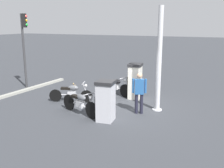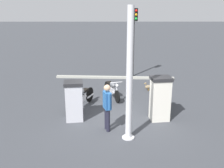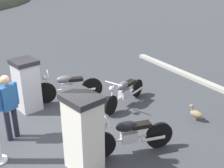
# 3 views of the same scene
# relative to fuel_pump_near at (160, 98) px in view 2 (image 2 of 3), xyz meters

# --- Properties ---
(ground_plane) EXTENTS (120.00, 120.00, 0.00)m
(ground_plane) POSITION_rel_fuel_pump_near_xyz_m (0.11, 1.60, -0.85)
(ground_plane) COLOR #383A3F
(fuel_pump_near) EXTENTS (0.69, 0.81, 1.68)m
(fuel_pump_near) POSITION_rel_fuel_pump_near_xyz_m (0.00, 0.00, 0.00)
(fuel_pump_near) COLOR silver
(fuel_pump_near) RESTS_ON ground
(fuel_pump_far) EXTENTS (0.71, 0.76, 1.51)m
(fuel_pump_far) POSITION_rel_fuel_pump_near_xyz_m (0.00, 3.21, -0.08)
(fuel_pump_far) COLOR silver
(fuel_pump_far) RESTS_ON ground
(motorcycle_near_pump) EXTENTS (1.94, 0.84, 0.96)m
(motorcycle_near_pump) POSITION_rel_fuel_pump_near_xyz_m (1.09, -0.15, -0.39)
(motorcycle_near_pump) COLOR black
(motorcycle_near_pump) RESTS_ON ground
(motorcycle_far_pump) EXTENTS (1.99, 0.90, 0.97)m
(motorcycle_far_pump) POSITION_rel_fuel_pump_near_xyz_m (1.19, 3.03, -0.37)
(motorcycle_far_pump) COLOR black
(motorcycle_far_pump) RESTS_ON ground
(motorcycle_extra) EXTENTS (1.92, 0.83, 0.92)m
(motorcycle_extra) POSITION_rel_fuel_pump_near_xyz_m (2.42, 1.77, -0.40)
(motorcycle_extra) COLOR black
(motorcycle_extra) RESTS_ON ground
(attendant_person) EXTENTS (0.57, 0.30, 1.65)m
(attendant_person) POSITION_rel_fuel_pump_near_xyz_m (-0.87, 1.96, 0.09)
(attendant_person) COLOR #1E1E2D
(attendant_person) RESTS_ON ground
(wandering_duck) EXTENTS (0.26, 0.44, 0.44)m
(wandering_duck) POSITION_rel_fuel_pump_near_xyz_m (3.44, -0.07, -0.64)
(wandering_duck) COLOR #847051
(wandering_duck) RESTS_ON ground
(roadside_traffic_light) EXTENTS (0.40, 0.30, 4.01)m
(roadside_traffic_light) POSITION_rel_fuel_pump_near_xyz_m (6.17, 0.47, 1.87)
(roadside_traffic_light) COLOR #38383A
(roadside_traffic_light) RESTS_ON ground
(canopy_support_pole) EXTENTS (0.40, 0.40, 4.19)m
(canopy_support_pole) POSITION_rel_fuel_pump_near_xyz_m (-1.44, 1.26, 1.16)
(canopy_support_pole) COLOR silver
(canopy_support_pole) RESTS_ON ground
(road_edge_kerb) EXTENTS (0.67, 6.97, 0.12)m
(road_edge_kerb) POSITION_rel_fuel_pump_near_xyz_m (5.74, 1.60, -0.79)
(road_edge_kerb) COLOR #9E9E93
(road_edge_kerb) RESTS_ON ground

